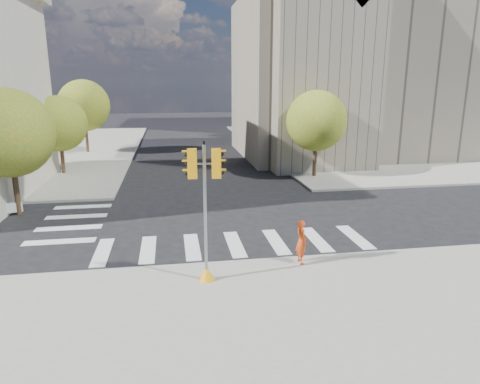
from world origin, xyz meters
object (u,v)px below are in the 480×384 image
traffic_signal (206,224)px  photographer (301,242)px  lamp_near (306,110)px  lamp_far (266,102)px

traffic_signal → photographer: size_ratio=2.86×
lamp_near → traffic_signal: 21.85m
lamp_near → lamp_far: bearing=90.0°
photographer → lamp_near: bearing=-22.2°
traffic_signal → lamp_far: bearing=79.5°
lamp_near → photographer: lamp_near is taller
traffic_signal → photographer: (3.58, 0.89, -1.18)m
lamp_near → traffic_signal: (-9.59, -19.49, -2.42)m
traffic_signal → photographer: 3.87m
lamp_far → photographer: (-6.02, -32.60, -3.60)m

